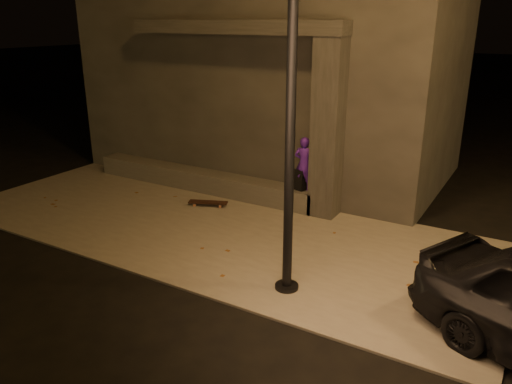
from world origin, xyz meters
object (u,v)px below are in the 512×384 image
Objects in this scene: column at (328,130)px; skateboarder at (304,164)px; backpack at (299,182)px; skateboard at (208,203)px.

column is 0.92m from skateboarder.
skateboarder is at bearing 15.69° from backpack.
skateboard is (-1.79, -0.86, -0.53)m from backpack.
backpack is at bearing -7.04° from skateboarder.
skateboarder reaches higher than skateboard.
backpack is 0.51× the size of skateboard.
skateboard is (-1.89, -0.86, -0.95)m from skateboarder.
skateboard is (-2.39, -0.86, -1.72)m from column.
column is 3.13× the size of skateboarder.
skateboarder is at bearing 2.29° from skateboard.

